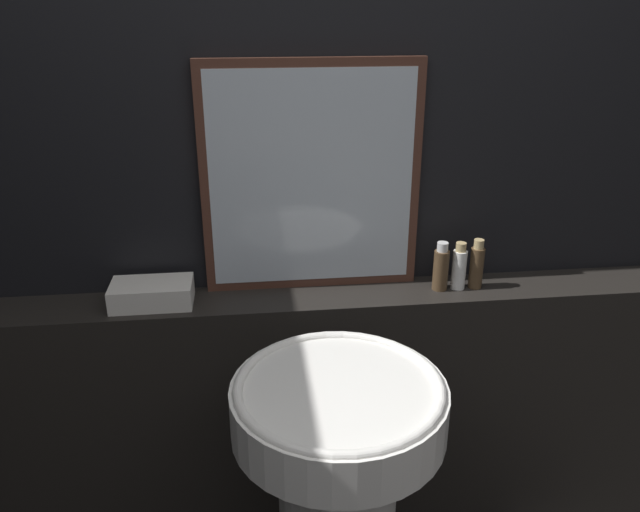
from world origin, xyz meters
TOP-DOWN VIEW (x-y plane):
  - wall_back at (0.00, 1.53)m, footprint 8.00×0.06m
  - vanity_counter at (0.00, 1.41)m, footprint 2.84×0.18m
  - pedestal_sink at (-0.03, 0.95)m, footprint 0.49×0.49m
  - mirror at (-0.03, 1.48)m, footprint 0.62×0.03m
  - towel_stack at (-0.49, 1.41)m, footprint 0.23×0.13m
  - shampoo_bottle at (0.34, 1.41)m, footprint 0.04×0.04m
  - conditioner_bottle at (0.39, 1.41)m, footprint 0.04×0.04m
  - lotion_bottle at (0.45, 1.41)m, footprint 0.04×0.04m

SIDE VIEW (x-z plane):
  - vanity_counter at x=0.00m, z-range 0.00..0.91m
  - pedestal_sink at x=-0.03m, z-range 0.10..1.02m
  - towel_stack at x=-0.49m, z-range 0.91..0.98m
  - conditioner_bottle at x=0.39m, z-range 0.90..1.05m
  - shampoo_bottle at x=0.34m, z-range 0.90..1.05m
  - lotion_bottle at x=0.45m, z-range 0.90..1.06m
  - mirror at x=-0.03m, z-range 0.91..1.57m
  - wall_back at x=0.00m, z-range 0.00..2.50m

